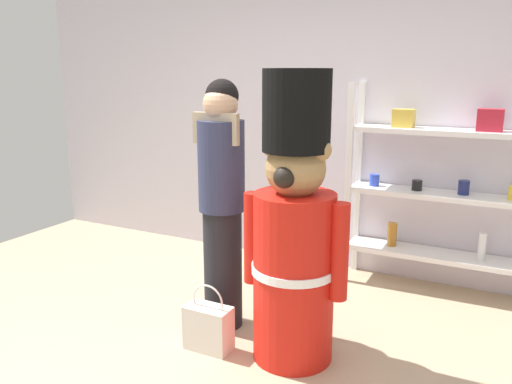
# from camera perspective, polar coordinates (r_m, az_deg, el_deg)

# --- Properties ---
(back_wall) EXTENTS (6.40, 0.12, 2.60)m
(back_wall) POSITION_cam_1_polar(r_m,az_deg,el_deg) (4.60, 8.60, 7.72)
(back_wall) COLOR silver
(back_wall) RESTS_ON ground_plane
(merchandise_shelf) EXTENTS (1.43, 0.35, 1.65)m
(merchandise_shelf) POSITION_cam_1_polar(r_m,az_deg,el_deg) (4.24, 19.76, 0.39)
(merchandise_shelf) COLOR white
(merchandise_shelf) RESTS_ON ground_plane
(teddy_bear_guard) EXTENTS (0.66, 0.51, 1.75)m
(teddy_bear_guard) POSITION_cam_1_polar(r_m,az_deg,el_deg) (3.04, 4.28, -4.78)
(teddy_bear_guard) COLOR red
(teddy_bear_guard) RESTS_ON ground_plane
(person_shopper) EXTENTS (0.32, 0.31, 1.68)m
(person_shopper) POSITION_cam_1_polar(r_m,az_deg,el_deg) (3.41, -3.80, -0.77)
(person_shopper) COLOR black
(person_shopper) RESTS_ON ground_plane
(shopping_bag) EXTENTS (0.30, 0.16, 0.44)m
(shopping_bag) POSITION_cam_1_polar(r_m,az_deg,el_deg) (3.37, -5.31, -14.69)
(shopping_bag) COLOR silver
(shopping_bag) RESTS_ON ground_plane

